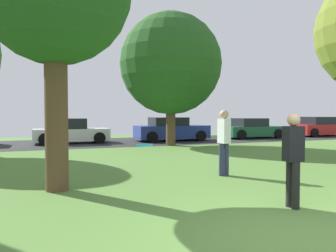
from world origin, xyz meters
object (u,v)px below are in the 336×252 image
Objects in this scene: person_bystander at (224,139)px; frisbee_disc at (144,145)px; oak_tree_left at (171,64)px; parked_car_red at (319,127)px; person_thrower at (293,156)px; parked_car_green at (251,129)px; parked_car_blue at (171,130)px; parked_car_white at (71,132)px.

person_bystander is 4.70× the size of frisbee_disc.
oak_tree_left is 13.77m from parked_car_red.
oak_tree_left is 4.10× the size of person_thrower.
frisbee_disc is at bearing -112.89° from oak_tree_left.
frisbee_disc is at bearing 127.40° from person_bystander.
oak_tree_left is 12.74m from frisbee_disc.
parked_car_green is (7.03, 2.92, -3.65)m from oak_tree_left.
parked_car_white is at bearing 176.23° from parked_car_blue.
parked_car_green is at bearing -1.37° from parked_car_white.
person_bystander is 12.06m from parked_car_white.
person_bystander is 0.44× the size of parked_car_white.
parked_car_red is (5.94, -0.05, 0.03)m from parked_car_green.
person_bystander reaches higher than parked_car_green.
person_bystander reaches higher than person_thrower.
oak_tree_left is 6.85m from parked_car_white.
parked_car_red reaches higher than frisbee_disc.
person_bystander is 18.50m from parked_car_red.
frisbee_disc is 0.09× the size of parked_car_blue.
parked_car_red is at bearing -1.08° from parked_car_white.
parked_car_white is 17.82m from parked_car_red.
frisbee_disc is at bearing -141.27° from parked_car_red.
parked_car_blue is (1.10, 2.82, -3.61)m from oak_tree_left.
frisbee_disc is at bearing 0.00° from person_thrower.
parked_car_red reaches higher than parked_car_white.
person_thrower is at bearing -100.26° from oak_tree_left.
parked_car_blue is at bearing 67.42° from frisbee_disc.
frisbee_disc is 14.61m from parked_car_white.
parked_car_green is 5.94m from parked_car_red.
parked_car_blue reaches higher than parked_car_red.
person_bystander is at bearing 43.51° from frisbee_disc.
parked_car_red is at bearing -132.80° from person_thrower.
oak_tree_left is 3.88× the size of person_bystander.
person_thrower is 0.95× the size of person_bystander.
oak_tree_left is at bearing -33.51° from parked_car_white.
person_bystander is (0.41, 3.13, 0.06)m from person_thrower.
parked_car_white is 5.96m from parked_car_blue.
person_thrower is 17.11m from parked_car_green.
person_bystander reaches higher than parked_car_blue.
parked_car_red is at bearing -58.49° from person_bystander.
parked_car_blue is at bearing 68.67° from oak_tree_left.
person_bystander is at bearing -103.90° from parked_car_blue.
parked_car_blue is 5.93m from parked_car_green.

